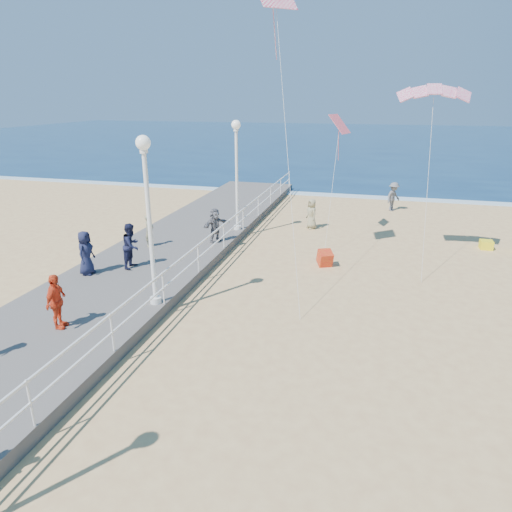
% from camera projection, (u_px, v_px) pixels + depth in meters
% --- Properties ---
extents(ground, '(160.00, 160.00, 0.00)m').
position_uv_depth(ground, '(319.00, 335.00, 13.70)').
color(ground, '#DDB373').
rests_on(ground, ground).
extents(ocean, '(160.00, 90.00, 0.05)m').
position_uv_depth(ocean, '(373.00, 141.00, 72.91)').
color(ocean, '#0C284C').
rests_on(ocean, ground).
extents(surf_line, '(160.00, 1.20, 0.04)m').
position_uv_depth(surf_line, '(357.00, 196.00, 32.37)').
color(surf_line, white).
rests_on(surf_line, ground).
extents(boardwalk, '(5.00, 44.00, 0.40)m').
position_uv_depth(boardwalk, '(99.00, 301.00, 15.46)').
color(boardwalk, '#68635E').
rests_on(boardwalk, ground).
extents(railing, '(0.05, 42.00, 0.55)m').
position_uv_depth(railing, '(163.00, 280.00, 14.52)').
color(railing, white).
rests_on(railing, boardwalk).
extents(lamp_post_mid, '(0.44, 0.44, 5.32)m').
position_uv_depth(lamp_post_mid, '(148.00, 205.00, 13.79)').
color(lamp_post_mid, white).
rests_on(lamp_post_mid, boardwalk).
extents(lamp_post_far, '(0.44, 0.44, 5.32)m').
position_uv_depth(lamp_post_far, '(237.00, 164.00, 21.99)').
color(lamp_post_far, white).
rests_on(lamp_post_far, boardwalk).
extents(spectator_3, '(0.56, 1.02, 1.65)m').
position_uv_depth(spectator_3, '(56.00, 302.00, 13.02)').
color(spectator_3, red).
rests_on(spectator_3, boardwalk).
extents(spectator_4, '(0.59, 0.86, 1.68)m').
position_uv_depth(spectator_4, '(86.00, 253.00, 17.02)').
color(spectator_4, '#191D38').
rests_on(spectator_4, boardwalk).
extents(spectator_5, '(1.17, 1.49, 1.58)m').
position_uv_depth(spectator_5, '(215.00, 225.00, 20.83)').
color(spectator_5, '#5E5E63').
rests_on(spectator_5, boardwalk).
extents(spectator_6, '(0.38, 0.55, 1.42)m').
position_uv_depth(spectator_6, '(149.00, 231.00, 20.26)').
color(spectator_6, gray).
rests_on(spectator_6, boardwalk).
extents(spectator_7, '(0.69, 0.88, 1.77)m').
position_uv_depth(spectator_7, '(131.00, 246.00, 17.69)').
color(spectator_7, '#181A35').
rests_on(spectator_7, boardwalk).
extents(beach_walker_a, '(1.20, 1.32, 1.78)m').
position_uv_depth(beach_walker_a, '(393.00, 197.00, 28.18)').
color(beach_walker_a, slate).
rests_on(beach_walker_a, ground).
extents(beach_walker_c, '(0.88, 0.94, 1.61)m').
position_uv_depth(beach_walker_c, '(312.00, 214.00, 24.42)').
color(beach_walker_c, gray).
rests_on(beach_walker_c, ground).
extents(box_kite, '(0.80, 0.88, 0.74)m').
position_uv_depth(box_kite, '(325.00, 260.00, 19.10)').
color(box_kite, red).
rests_on(box_kite, ground).
extents(beach_chair_left, '(0.55, 0.55, 0.40)m').
position_uv_depth(beach_chair_left, '(486.00, 245.00, 21.32)').
color(beach_chair_left, yellow).
rests_on(beach_chair_left, ground).
extents(kite_parafoil, '(2.69, 0.94, 0.65)m').
position_uv_depth(kite_parafoil, '(435.00, 89.00, 17.08)').
color(kite_parafoil, '#D21853').
extents(kite_diamond_pink, '(1.02, 1.28, 0.87)m').
position_uv_depth(kite_diamond_pink, '(340.00, 124.00, 21.31)').
color(kite_diamond_pink, '#FF5D6C').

